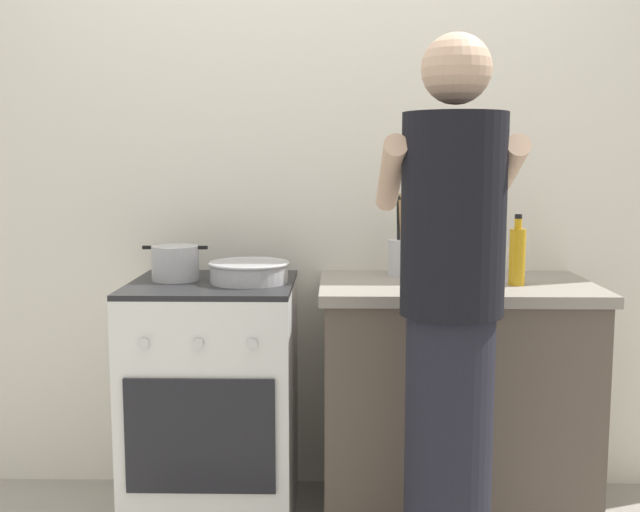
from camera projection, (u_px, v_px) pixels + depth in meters
back_wall at (359, 184)px, 3.12m from camera, size 3.20×0.10×2.50m
countertop at (454, 401)px, 2.86m from camera, size 1.00×0.60×0.90m
stove_range at (214, 400)px, 2.88m from camera, size 0.60×0.62×0.90m
pot at (175, 263)px, 2.85m from camera, size 0.24×0.18×0.13m
mixing_bowl at (249, 271)px, 2.80m from camera, size 0.30×0.30×0.08m
utensil_crock at (401, 251)px, 2.96m from camera, size 0.10×0.10×0.33m
spice_bottle at (485, 273)px, 2.76m from camera, size 0.04×0.04×0.08m
oil_bottle at (517, 255)px, 2.73m from camera, size 0.06×0.06×0.25m
person at (451, 327)px, 2.24m from camera, size 0.41×0.50×1.70m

